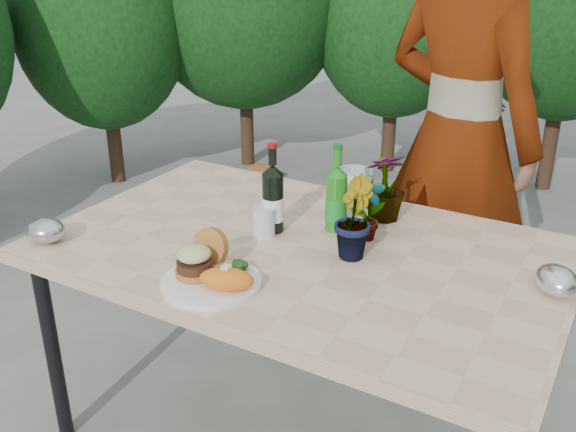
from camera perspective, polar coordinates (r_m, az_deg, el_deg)
The scene contains 18 objects.
ground at distance 2.43m, azimuth 1.00°, elevation -18.69°, with size 80.00×80.00×0.00m, color slate.
patio_table at distance 2.03m, azimuth 1.14°, elevation -4.07°, with size 1.60×1.00×0.75m.
shrub_hedge at distance 3.22m, azimuth 16.31°, elevation 14.57°, with size 7.01×5.12×2.17m.
dinner_plate at distance 1.79m, azimuth -6.83°, elevation -5.88°, with size 0.28×0.28×0.01m, color white.
burger_stack at distance 1.81m, azimuth -7.96°, elevation -3.72°, with size 0.11×0.16×0.11m.
sweet_potato at distance 1.72m, azimuth -5.46°, elevation -5.62°, with size 0.15×0.08×0.06m, color orange.
grilled_veg at distance 1.84m, azimuth -4.71°, elevation -4.26°, with size 0.08×0.05×0.03m.
wine_bottle at distance 2.06m, azimuth -1.35°, elevation 1.48°, with size 0.07×0.07×0.30m.
sparkling_water at distance 2.07m, azimuth 4.31°, elevation 1.49°, with size 0.07×0.07×0.29m.
plastic_cup at distance 2.05m, azimuth -2.17°, elevation -0.53°, with size 0.07×0.07×0.10m, color silver.
seedling_left at distance 2.01m, azimuth 7.10°, elevation 0.65°, with size 0.11×0.08×0.21m, color #2E5D1F.
seedling_mid at distance 1.90m, azimuth 5.76°, elevation -0.14°, with size 0.14×0.11×0.25m, color #24531C.
seedling_right at distance 2.17m, azimuth 8.72°, elevation 2.60°, with size 0.13×0.13×0.23m, color #29511C.
blue_bowl at distance 2.34m, azimuth 5.88°, elevation 2.75°, with size 0.15×0.15×0.11m, color silver.
foil_packet_left at distance 2.15m, azimuth -20.78°, elevation -1.20°, with size 0.13×0.11×0.08m, color #AFB2B6.
foil_packet_right at distance 1.87m, azimuth 22.77°, elevation -5.30°, with size 0.13×0.11×0.08m, color silver.
person at distance 2.55m, azimuth 14.89°, elevation 6.74°, with size 0.68×0.44×1.86m, color #A36651.
terracotta_pot at distance 4.56m, azimuth -2.40°, elevation 3.57°, with size 0.17×0.17×0.14m.
Camera 1 is at (0.87, -1.57, 1.64)m, focal length 40.00 mm.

